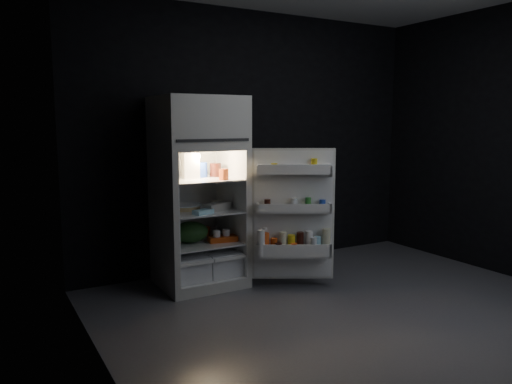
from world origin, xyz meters
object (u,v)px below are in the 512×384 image
fridge_door (293,217)px  milk_jug (190,165)px  refrigerator (198,185)px  egg_carton (217,207)px  yogurt_tray (222,239)px

fridge_door → milk_jug: bearing=143.7°
refrigerator → milk_jug: 0.20m
milk_jug → egg_carton: 0.46m
fridge_door → egg_carton: fridge_door is taller
egg_carton → refrigerator: bearing=110.3°
refrigerator → milk_jug: bearing=174.4°
milk_jug → yogurt_tray: 0.75m
fridge_door → yogurt_tray: fridge_door is taller
egg_carton → yogurt_tray: (0.05, -0.01, -0.31)m
fridge_door → yogurt_tray: (-0.53, 0.42, -0.23)m
refrigerator → fridge_door: refrigerator is taller
fridge_door → egg_carton: (-0.57, 0.42, 0.08)m
refrigerator → yogurt_tray: size_ratio=6.59×
refrigerator → milk_jug: (-0.07, 0.01, 0.19)m
refrigerator → yogurt_tray: bearing=-38.9°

